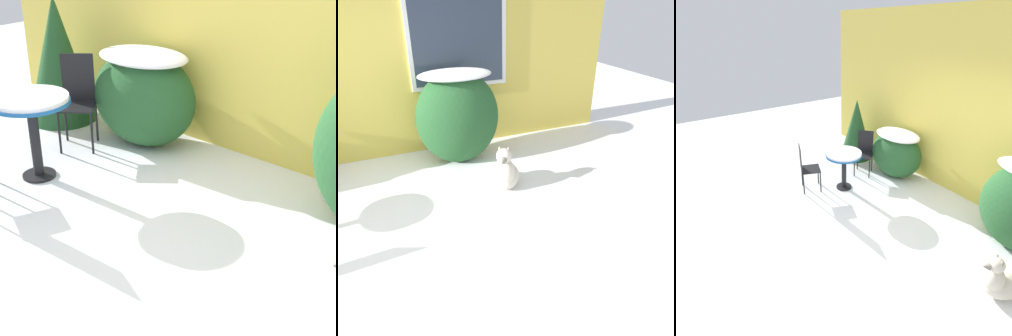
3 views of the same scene
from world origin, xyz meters
TOP-DOWN VIEW (x-y plane):
  - ground_plane at (0.00, 0.00)m, footprint 16.00×16.00m
  - house_wall at (0.08, 2.20)m, footprint 8.00×0.10m
  - shrub_middle at (1.26, 1.60)m, footprint 1.18×0.79m
  - dog at (1.55, 0.59)m, footprint 0.52×0.59m

SIDE VIEW (x-z plane):
  - ground_plane at x=0.00m, z-range 0.00..0.00m
  - dog at x=1.55m, z-range -0.09..0.55m
  - shrub_middle at x=1.26m, z-range 0.04..1.37m
  - house_wall at x=0.08m, z-range 0.00..3.26m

